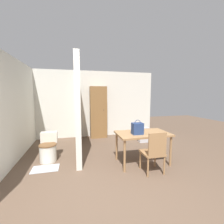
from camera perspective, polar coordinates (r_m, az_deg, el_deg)
name	(u,v)px	position (r m, az deg, el deg)	size (l,w,h in m)	color
ground_plane	(121,206)	(2.57, 3.47, -32.25)	(16.00, 16.00, 0.00)	brown
wall_back	(91,104)	(5.83, -7.97, 3.02)	(4.98, 0.12, 2.50)	silver
wall_left	(9,111)	(4.09, -34.48, 0.41)	(0.12, 4.83, 2.50)	silver
partition_wall	(77,107)	(4.43, -13.23, 1.79)	(0.12, 2.63, 2.50)	silver
dining_table	(143,136)	(3.61, 11.59, -8.94)	(1.21, 0.73, 0.73)	#997047
wooden_chair	(154,151)	(3.25, 15.71, -14.20)	(0.42, 0.42, 0.88)	#997047
toilet	(48,149)	(4.08, -23.09, -12.83)	(0.40, 0.55, 0.67)	silver
handbag	(137,128)	(3.41, 9.66, -6.20)	(0.24, 0.17, 0.33)	navy
wooden_cabinet	(98,112)	(5.63, -5.24, -0.08)	(0.61, 0.39, 1.91)	brown
bath_mat	(45,169)	(3.78, -24.02, -19.11)	(0.56, 0.34, 0.01)	#B2BCC6
space_heater	(143,135)	(5.26, 11.88, -8.47)	(0.33, 0.19, 0.51)	#BCBCC1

